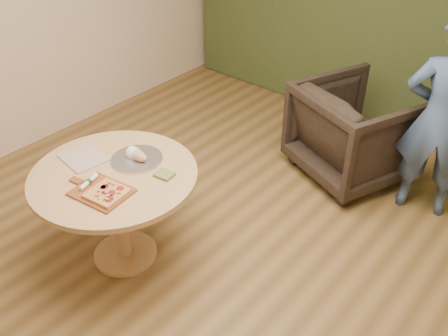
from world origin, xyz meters
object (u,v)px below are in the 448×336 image
object	(u,v)px
serving_tray	(137,159)
person_standing	(441,120)
pedestal_table	(116,190)
cutlery_roll	(89,182)
pizza_paddle	(101,192)
flatbread_pizza	(107,193)
bread_roll	(136,154)
armchair	(356,128)

from	to	relation	value
serving_tray	person_standing	bearing A→B (deg)	50.80
pedestal_table	cutlery_roll	bearing A→B (deg)	-94.06
cutlery_roll	serving_tray	bearing A→B (deg)	72.03
pizza_paddle	person_standing	xyz separation A→B (m)	(1.34, 2.16, 0.06)
flatbread_pizza	bread_roll	bearing A→B (deg)	114.05
person_standing	pedestal_table	bearing A→B (deg)	35.46
bread_roll	armchair	distance (m)	2.02
flatbread_pizza	person_standing	bearing A→B (deg)	59.47
flatbread_pizza	serving_tray	size ratio (longest dim) A/B	0.69
pizza_paddle	flatbread_pizza	bearing A→B (deg)	-5.96
serving_tray	person_standing	size ratio (longest dim) A/B	0.22
armchair	flatbread_pizza	bearing A→B (deg)	96.77
pizza_paddle	pedestal_table	bearing A→B (deg)	111.30
person_standing	bread_roll	bearing A→B (deg)	32.22
bread_roll	armchair	size ratio (longest dim) A/B	0.21
armchair	pizza_paddle	bearing A→B (deg)	95.19
cutlery_roll	armchair	size ratio (longest dim) A/B	0.21
pedestal_table	cutlery_roll	world-z (taller)	cutlery_roll
flatbread_pizza	armchair	world-z (taller)	armchair
bread_roll	person_standing	world-z (taller)	person_standing
flatbread_pizza	cutlery_roll	bearing A→B (deg)	179.82
serving_tray	armchair	world-z (taller)	armchair
flatbread_pizza	bread_roll	xyz separation A→B (m)	(-0.18, 0.39, 0.02)
flatbread_pizza	armchair	distance (m)	2.33
serving_tray	armchair	distance (m)	2.01
flatbread_pizza	bread_roll	size ratio (longest dim) A/B	1.27
cutlery_roll	pedestal_table	bearing A→B (deg)	70.10
flatbread_pizza	pedestal_table	bearing A→B (deg)	132.33
flatbread_pizza	bread_roll	world-z (taller)	bread_roll
pedestal_table	armchair	distance (m)	2.19
cutlery_roll	person_standing	xyz separation A→B (m)	(1.46, 2.16, 0.04)
cutlery_roll	armchair	distance (m)	2.39
flatbread_pizza	person_standing	xyz separation A→B (m)	(1.28, 2.16, 0.04)
cutlery_roll	armchair	bearing A→B (deg)	55.12
armchair	pedestal_table	bearing A→B (deg)	91.25
pizza_paddle	person_standing	distance (m)	2.55
flatbread_pizza	cutlery_roll	world-z (taller)	flatbread_pizza
flatbread_pizza	cutlery_roll	xyz separation A→B (m)	(-0.18, 0.00, 0.00)
serving_tray	pizza_paddle	bearing A→B (deg)	-75.82
pizza_paddle	person_standing	size ratio (longest dim) A/B	0.28
pedestal_table	cutlery_roll	distance (m)	0.25
armchair	person_standing	distance (m)	0.77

